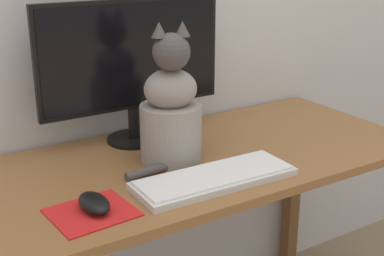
% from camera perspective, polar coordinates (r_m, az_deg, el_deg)
% --- Properties ---
extents(desk, '(1.40, 0.60, 0.74)m').
position_cam_1_polar(desk, '(1.57, -0.42, -6.77)').
color(desk, brown).
rests_on(desk, ground_plane).
extents(monitor, '(0.58, 0.17, 0.43)m').
position_cam_1_polar(monitor, '(1.59, -6.41, 6.94)').
color(monitor, black).
rests_on(monitor, desk).
extents(keyboard, '(0.43, 0.16, 0.02)m').
position_cam_1_polar(keyboard, '(1.37, 2.44, -5.34)').
color(keyboard, silver).
rests_on(keyboard, desk).
extents(mousepad_left, '(0.19, 0.17, 0.00)m').
position_cam_1_polar(mousepad_left, '(1.25, -10.63, -8.85)').
color(mousepad_left, red).
rests_on(mousepad_left, desk).
extents(computer_mouse_left, '(0.06, 0.11, 0.03)m').
position_cam_1_polar(computer_mouse_left, '(1.25, -10.40, -7.87)').
color(computer_mouse_left, black).
rests_on(computer_mouse_left, mousepad_left).
extents(cat, '(0.28, 0.21, 0.39)m').
position_cam_1_polar(cat, '(1.46, -2.28, 1.81)').
color(cat, gray).
rests_on(cat, desk).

